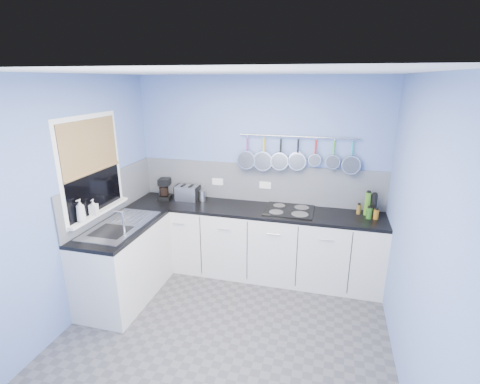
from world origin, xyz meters
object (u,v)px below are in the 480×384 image
at_px(soap_bottle_b, 93,207).
at_px(coffee_maker, 164,189).
at_px(hob, 289,210).
at_px(toaster, 188,193).
at_px(canister, 202,195).
at_px(paper_towel, 164,188).
at_px(soap_bottle_a, 81,211).

height_order(soap_bottle_b, coffee_maker, soap_bottle_b).
relative_size(coffee_maker, hob, 0.48).
bearing_deg(toaster, canister, 6.73).
height_order(paper_towel, toaster, paper_towel).
height_order(coffee_maker, hob, coffee_maker).
distance_m(toaster, hob, 1.37).
height_order(coffee_maker, canister, coffee_maker).
relative_size(soap_bottle_b, toaster, 0.57).
bearing_deg(soap_bottle_b, toaster, 60.99).
height_order(soap_bottle_a, hob, soap_bottle_a).
distance_m(soap_bottle_a, canister, 1.58).
xyz_separation_m(soap_bottle_b, canister, (0.81, 1.14, -0.17)).
xyz_separation_m(paper_towel, coffee_maker, (0.03, -0.04, 0.00)).
xyz_separation_m(paper_towel, hob, (1.71, -0.06, -0.13)).
bearing_deg(canister, coffee_maker, -171.52).
relative_size(toaster, canister, 2.17).
bearing_deg(soap_bottle_b, hob, 27.88).
distance_m(paper_towel, canister, 0.55).
bearing_deg(soap_bottle_a, coffee_maker, 76.45).
relative_size(coffee_maker, canister, 2.02).
height_order(soap_bottle_a, paper_towel, soap_bottle_a).
height_order(canister, hob, canister).
height_order(soap_bottle_a, canister, soap_bottle_a).
distance_m(soap_bottle_a, paper_towel, 1.34).
relative_size(soap_bottle_b, canister, 1.23).
bearing_deg(hob, coffee_maker, 179.51).
xyz_separation_m(soap_bottle_b, hob, (1.98, 1.05, -0.23)).
height_order(soap_bottle_b, hob, soap_bottle_b).
xyz_separation_m(soap_bottle_b, coffee_maker, (0.30, 1.06, -0.10)).
distance_m(soap_bottle_a, hob, 2.36).
bearing_deg(paper_towel, coffee_maker, -51.52).
bearing_deg(hob, paper_towel, 178.09).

